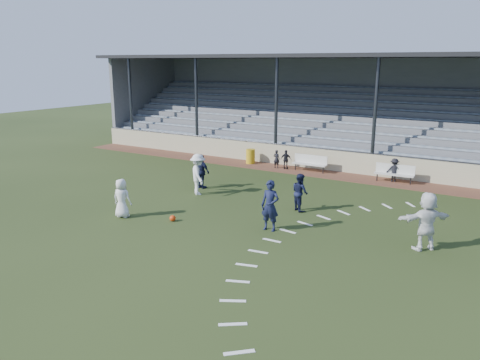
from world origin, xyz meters
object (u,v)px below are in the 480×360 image
bench_left (310,162)px  football (173,218)px  bench_right (395,172)px  player_navy_lead (270,206)px  player_white_lead (122,198)px  trash_bin (251,156)px

bench_left → football: size_ratio=8.26×
bench_right → player_navy_lead: 9.98m
bench_left → player_white_lead: 11.98m
trash_bin → football: (2.77, -10.96, -0.34)m
player_white_lead → bench_left: bearing=-117.4°
football → player_white_lead: bearing=-162.6°
bench_left → football: (-1.24, -10.86, -0.46)m
bench_left → player_navy_lead: (2.53, -9.75, 0.38)m
football → bench_right: bearing=61.0°
trash_bin → player_navy_lead: 11.84m
football → player_navy_lead: bearing=16.4°
football → player_navy_lead: player_navy_lead is taller
trash_bin → football: size_ratio=3.67×
football → trash_bin: bearing=104.2°
trash_bin → player_navy_lead: size_ratio=0.46×
trash_bin → player_white_lead: 11.63m
football → player_white_lead: (-2.07, -0.65, 0.68)m
trash_bin → football: bearing=-75.8°
bench_right → football: bench_right is taller
player_white_lead → trash_bin: bearing=-97.9°
player_white_lead → player_navy_lead: 6.11m
football → player_white_lead: size_ratio=0.15×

